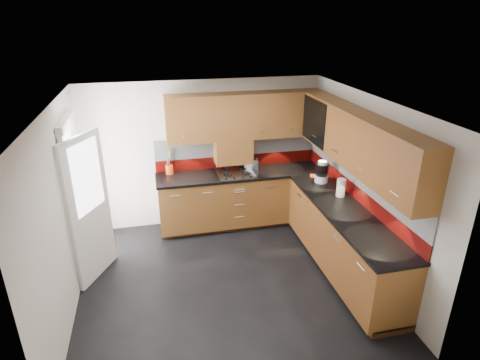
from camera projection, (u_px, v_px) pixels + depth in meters
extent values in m
cube|color=black|center=(227.00, 281.00, 5.41)|extent=(4.00, 3.80, 0.02)
cube|color=white|center=(224.00, 100.00, 4.45)|extent=(4.00, 3.80, 0.10)
cube|color=beige|center=(204.00, 153.00, 6.59)|extent=(4.00, 0.08, 2.64)
cube|color=beige|center=(268.00, 296.00, 3.29)|extent=(4.00, 0.08, 2.64)
cube|color=beige|center=(58.00, 218.00, 4.54)|extent=(0.08, 3.80, 2.64)
cube|color=beige|center=(368.00, 186.00, 5.34)|extent=(0.08, 3.80, 2.64)
cube|color=#593314|center=(241.00, 198.00, 6.68)|extent=(2.70, 0.60, 0.95)
cube|color=brown|center=(343.00, 240.00, 5.47)|extent=(0.60, 2.60, 0.95)
cube|color=#3C2010|center=(241.00, 220.00, 6.88)|extent=(2.70, 0.54, 0.10)
cube|color=#3C2010|center=(341.00, 266.00, 5.64)|extent=(0.54, 2.60, 0.10)
cube|color=black|center=(241.00, 174.00, 6.50)|extent=(2.72, 0.62, 0.04)
cube|color=black|center=(346.00, 212.00, 5.27)|extent=(0.62, 2.60, 0.04)
cube|color=maroon|center=(237.00, 161.00, 6.72)|extent=(2.70, 0.02, 0.20)
cube|color=silver|center=(237.00, 145.00, 6.62)|extent=(2.70, 0.02, 0.34)
cube|color=maroon|center=(356.00, 192.00, 5.57)|extent=(0.02, 3.20, 0.20)
cube|color=silver|center=(358.00, 174.00, 5.47)|extent=(0.02, 3.20, 0.34)
cube|color=#593314|center=(245.00, 116.00, 6.29)|extent=(2.50, 0.33, 0.72)
cube|color=brown|center=(358.00, 141.00, 5.08)|extent=(0.33, 2.87, 0.72)
cube|color=silver|center=(239.00, 132.00, 6.19)|extent=(1.80, 0.01, 0.16)
cube|color=silver|center=(345.00, 158.00, 5.10)|extent=(0.01, 2.00, 0.16)
cube|color=#593314|center=(233.00, 150.00, 6.47)|extent=(0.60, 0.33, 0.40)
cube|color=black|center=(314.00, 121.00, 5.97)|extent=(0.01, 0.80, 0.66)
cube|color=#FFD18C|center=(333.00, 120.00, 6.04)|extent=(0.01, 0.76, 0.64)
cube|color=black|center=(325.00, 119.00, 6.00)|extent=(0.29, 0.76, 0.01)
cylinder|color=black|center=(332.00, 117.00, 5.74)|extent=(0.07, 0.07, 0.16)
cylinder|color=black|center=(328.00, 114.00, 5.87)|extent=(0.07, 0.07, 0.16)
cylinder|color=white|center=(324.00, 112.00, 6.01)|extent=(0.07, 0.07, 0.16)
cylinder|color=black|center=(320.00, 110.00, 6.14)|extent=(0.07, 0.07, 0.16)
cube|color=white|center=(78.00, 198.00, 5.43)|extent=(0.06, 0.95, 2.04)
cube|color=white|center=(90.00, 209.00, 5.16)|extent=(0.42, 0.73, 1.98)
cube|color=white|center=(87.00, 177.00, 5.00)|extent=(0.28, 0.50, 0.90)
cube|color=silver|center=(235.00, 173.00, 6.46)|extent=(0.58, 0.50, 0.02)
torus|color=black|center=(228.00, 175.00, 6.31)|extent=(0.13, 0.13, 0.02)
torus|color=black|center=(246.00, 173.00, 6.37)|extent=(0.13, 0.13, 0.02)
torus|color=black|center=(225.00, 170.00, 6.53)|extent=(0.13, 0.13, 0.02)
torus|color=black|center=(243.00, 168.00, 6.59)|extent=(0.13, 0.13, 0.02)
cube|color=black|center=(239.00, 178.00, 6.24)|extent=(0.44, 0.04, 0.02)
cylinder|color=red|center=(169.00, 169.00, 6.42)|extent=(0.12, 0.12, 0.15)
cylinder|color=olive|center=(168.00, 158.00, 6.37)|extent=(0.06, 0.02, 0.30)
cylinder|color=olive|center=(169.00, 159.00, 6.37)|extent=(0.05, 0.02, 0.28)
cylinder|color=olive|center=(168.00, 158.00, 6.36)|extent=(0.05, 0.04, 0.32)
cylinder|color=olive|center=(169.00, 160.00, 6.38)|extent=(0.04, 0.04, 0.26)
cylinder|color=olive|center=(167.00, 159.00, 6.36)|extent=(0.03, 0.05, 0.29)
cube|color=silver|center=(251.00, 164.00, 6.62)|extent=(0.25, 0.18, 0.16)
cube|color=black|center=(251.00, 159.00, 6.59)|extent=(0.18, 0.05, 0.01)
cube|color=black|center=(250.00, 159.00, 6.62)|extent=(0.18, 0.05, 0.01)
cylinder|color=white|center=(321.00, 178.00, 6.13)|extent=(0.20, 0.20, 0.11)
cylinder|color=black|center=(322.00, 170.00, 6.07)|extent=(0.19, 0.19, 0.18)
cylinder|color=white|center=(323.00, 163.00, 6.02)|extent=(0.13, 0.13, 0.04)
cylinder|color=white|center=(341.00, 188.00, 5.63)|extent=(0.16, 0.16, 0.26)
cube|color=orange|center=(314.00, 176.00, 6.35)|extent=(0.17, 0.16, 0.01)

